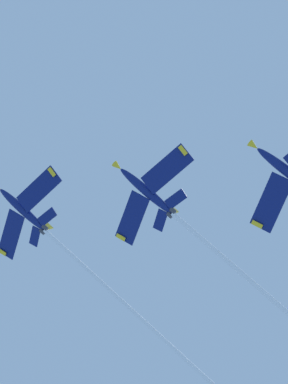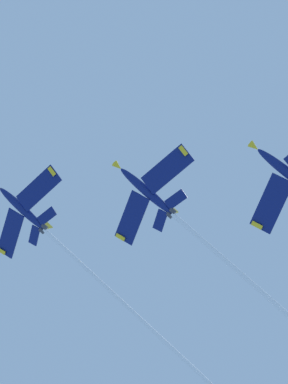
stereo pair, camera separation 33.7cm
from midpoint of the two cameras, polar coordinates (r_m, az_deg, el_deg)
jet_lead at (r=117.06m, az=-8.07°, el=-3.88°), size 28.47×41.10×27.18m
jet_second at (r=106.78m, az=3.34°, el=-2.53°), size 26.84×36.96×24.58m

